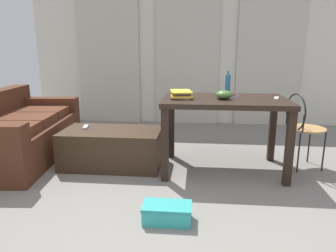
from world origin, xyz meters
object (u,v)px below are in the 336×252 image
craft_table (224,109)px  shoebox (167,213)px  wire_chair (301,122)px  couch (17,133)px  tv_remote_on_table (276,98)px  scissors (236,96)px  bowl (224,95)px  tv_remote_primary (86,127)px  book_stack (182,94)px  coffee_table (112,148)px  bottle_near (228,84)px

craft_table → shoebox: (-0.48, -1.11, -0.60)m
craft_table → wire_chair: (0.82, 0.14, -0.16)m
couch → tv_remote_on_table: (2.90, -0.15, 0.48)m
tv_remote_on_table → shoebox: bearing=-117.0°
craft_table → tv_remote_on_table: 0.52m
scissors → bowl: bearing=-127.6°
couch → tv_remote_primary: bearing=-4.3°
book_stack → craft_table: bearing=1.3°
couch → coffee_table: 1.19m
coffee_table → craft_table: bearing=-0.1°
shoebox → book_stack: bearing=87.9°
tv_remote_on_table → wire_chair: bearing=41.6°
coffee_table → book_stack: bearing=-1.0°
tv_remote_on_table → tv_remote_primary: (-2.03, 0.09, -0.37)m
wire_chair → bowl: bearing=-166.8°
coffee_table → tv_remote_on_table: (1.72, -0.02, 0.58)m
couch → craft_table: (2.39, -0.14, 0.36)m
craft_table → tv_remote_primary: 1.54m
craft_table → scissors: bearing=45.8°
coffee_table → scissors: scissors is taller
craft_table → book_stack: bearing=-178.7°
shoebox → bowl: bearing=66.0°
book_stack → wire_chair: bearing=6.8°
bottle_near → tv_remote_primary: bottle_near is taller
wire_chair → scissors: (-0.70, -0.01, 0.27)m
bottle_near → tv_remote_on_table: 0.56m
craft_table → bottle_near: 0.36m
couch → tv_remote_primary: 0.87m
tv_remote_primary → tv_remote_on_table: bearing=-14.6°
tv_remote_on_table → scissors: tv_remote_on_table is taller
bowl → shoebox: bowl is taller
book_stack → tv_remote_primary: 1.15m
couch → book_stack: (1.94, -0.15, 0.51)m
couch → scissors: scissors is taller
bottle_near → bowl: (-0.07, -0.34, -0.07)m
coffee_table → bottle_near: bearing=12.4°
couch → tv_remote_on_table: size_ratio=11.05×
wire_chair → tv_remote_on_table: (-0.31, -0.16, 0.28)m
wire_chair → book_stack: 1.31m
bowl → tv_remote_primary: (-1.51, 0.13, -0.40)m
scissors → shoebox: 1.55m
book_stack → tv_remote_primary: size_ratio=2.08×
bowl → couch: bearing=175.4°
bottle_near → book_stack: (-0.49, -0.29, -0.08)m
tv_remote_primary → coffee_table: bearing=-24.3°
couch → coffee_table: bearing=-6.4°
tv_remote_on_table → scissors: (-0.39, 0.14, -0.01)m
tv_remote_on_table → bowl: bearing=-160.2°
coffee_table → wire_chair: 2.06m
wire_chair → bottle_near: 0.87m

